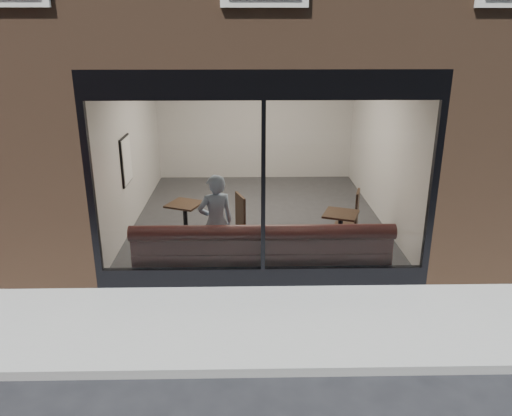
{
  "coord_description": "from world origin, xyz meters",
  "views": [
    {
      "loc": [
        -0.24,
        -4.73,
        3.67
      ],
      "look_at": [
        -0.1,
        2.4,
        1.14
      ],
      "focal_mm": 35.0,
      "sensor_mm": 36.0,
      "label": 1
    }
  ],
  "objects_px": {
    "banquette": "(262,261)",
    "cafe_chair_left": "(231,234)",
    "cafe_table_left": "(185,204)",
    "cafe_table_right": "(341,214)",
    "person": "(216,222)",
    "cafe_chair_right": "(345,227)"
  },
  "relations": [
    {
      "from": "cafe_table_left",
      "to": "cafe_chair_right",
      "type": "height_order",
      "value": "cafe_table_left"
    },
    {
      "from": "banquette",
      "to": "cafe_chair_right",
      "type": "height_order",
      "value": "banquette"
    },
    {
      "from": "person",
      "to": "cafe_chair_right",
      "type": "relative_size",
      "value": 3.84
    },
    {
      "from": "person",
      "to": "cafe_chair_left",
      "type": "height_order",
      "value": "person"
    },
    {
      "from": "person",
      "to": "cafe_table_right",
      "type": "distance_m",
      "value": 2.15
    },
    {
      "from": "cafe_chair_right",
      "to": "person",
      "type": "bearing_deg",
      "value": 43.33
    },
    {
      "from": "banquette",
      "to": "cafe_table_left",
      "type": "xyz_separation_m",
      "value": [
        -1.35,
        1.29,
        0.52
      ]
    },
    {
      "from": "banquette",
      "to": "cafe_table_left",
      "type": "height_order",
      "value": "cafe_table_left"
    },
    {
      "from": "cafe_chair_right",
      "to": "banquette",
      "type": "bearing_deg",
      "value": 58.1
    },
    {
      "from": "banquette",
      "to": "cafe_table_right",
      "type": "relative_size",
      "value": 7.26
    },
    {
      "from": "banquette",
      "to": "cafe_chair_left",
      "type": "bearing_deg",
      "value": 115.57
    },
    {
      "from": "person",
      "to": "cafe_chair_right",
      "type": "bearing_deg",
      "value": -171.68
    },
    {
      "from": "cafe_table_left",
      "to": "cafe_table_right",
      "type": "height_order",
      "value": "same"
    },
    {
      "from": "cafe_chair_left",
      "to": "cafe_chair_right",
      "type": "bearing_deg",
      "value": 168.84
    },
    {
      "from": "person",
      "to": "cafe_table_right",
      "type": "xyz_separation_m",
      "value": [
        2.1,
        0.49,
        -0.05
      ]
    },
    {
      "from": "person",
      "to": "cafe_chair_right",
      "type": "xyz_separation_m",
      "value": [
        2.33,
        1.16,
        -0.55
      ]
    },
    {
      "from": "banquette",
      "to": "person",
      "type": "height_order",
      "value": "person"
    },
    {
      "from": "banquette",
      "to": "person",
      "type": "distance_m",
      "value": 0.96
    },
    {
      "from": "person",
      "to": "cafe_chair_right",
      "type": "height_order",
      "value": "person"
    },
    {
      "from": "person",
      "to": "cafe_table_left",
      "type": "distance_m",
      "value": 1.22
    },
    {
      "from": "banquette",
      "to": "cafe_table_right",
      "type": "distance_m",
      "value": 1.63
    },
    {
      "from": "cafe_table_left",
      "to": "cafe_table_right",
      "type": "xyz_separation_m",
      "value": [
        2.72,
        -0.56,
        0.0
      ]
    }
  ]
}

